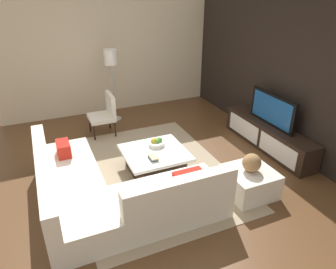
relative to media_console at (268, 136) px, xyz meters
name	(u,v)px	position (x,y,z in m)	size (l,w,h in m)	color
ground_plane	(152,175)	(0.00, -2.40, -0.25)	(14.00, 14.00, 0.00)	brown
feature_wall_back	(291,76)	(0.00, 0.30, 1.15)	(6.40, 0.12, 2.80)	black
side_wall_left	(110,53)	(-3.20, -2.20, 1.15)	(0.12, 5.20, 2.80)	beige
area_rug	(150,172)	(-0.10, -2.40, -0.24)	(3.39, 2.50, 0.01)	tan
media_console	(268,136)	(0.00, 0.00, 0.00)	(2.18, 0.44, 0.50)	black
television	(272,110)	(0.00, 0.00, 0.55)	(1.13, 0.06, 0.59)	black
sectional_couch	(107,192)	(0.52, -3.27, 0.02)	(2.46, 2.38, 0.79)	silver
coffee_table	(155,161)	(-0.10, -2.30, -0.05)	(0.98, 1.03, 0.38)	black
accent_chair_near	(105,112)	(-1.87, -2.70, 0.24)	(0.54, 0.51, 0.87)	black
floor_lamp	(111,62)	(-2.53, -2.35, 1.09)	(0.29, 0.29, 1.62)	#A5A5AA
ottoman	(249,182)	(1.05, -1.21, -0.05)	(0.70, 0.70, 0.40)	silver
fruit_bowl	(156,143)	(-0.28, -2.20, 0.18)	(0.28, 0.28, 0.14)	silver
decorative_ball	(252,163)	(1.05, -1.21, 0.29)	(0.28, 0.28, 0.28)	#997247
book_stack	(153,157)	(0.12, -2.41, 0.16)	(0.22, 0.13, 0.06)	#2D516B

